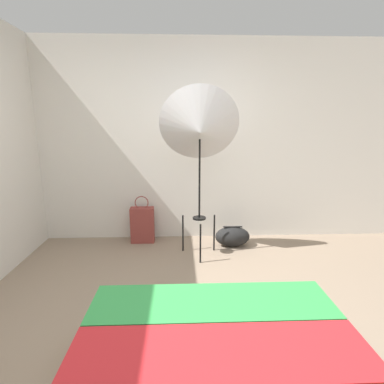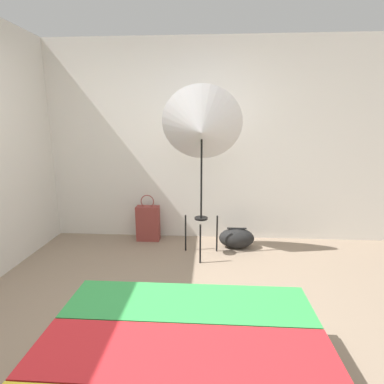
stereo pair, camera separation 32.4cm
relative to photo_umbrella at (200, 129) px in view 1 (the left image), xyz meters
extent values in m
plane|color=gray|center=(-0.32, -1.59, -1.49)|extent=(14.00, 14.00, 0.00)
cube|color=silver|center=(-0.32, 0.62, -0.19)|extent=(8.00, 0.05, 2.60)
cube|color=red|center=(-0.02, -2.10, -1.06)|extent=(1.53, 0.42, 0.04)
cube|color=green|center=(-0.02, -1.67, -1.06)|extent=(1.53, 0.42, 0.04)
cylinder|color=black|center=(0.00, -0.22, -1.26)|extent=(0.02, 0.02, 0.46)
cylinder|color=black|center=(-0.19, 0.11, -1.26)|extent=(0.02, 0.02, 0.46)
cylinder|color=black|center=(0.19, 0.11, -1.26)|extent=(0.02, 0.02, 0.46)
cylinder|color=black|center=(0.00, 0.00, -1.03)|extent=(0.16, 0.16, 0.02)
cylinder|color=black|center=(0.00, 0.00, -0.51)|extent=(0.02, 0.02, 1.04)
cone|color=silver|center=(0.00, 0.00, 0.01)|extent=(0.91, 0.59, 0.92)
cube|color=brown|center=(-0.73, 0.42, -1.25)|extent=(0.30, 0.15, 0.47)
torus|color=brown|center=(-0.73, 0.42, -0.95)|extent=(0.18, 0.01, 0.18)
ellipsoid|color=black|center=(0.44, 0.24, -1.36)|extent=(0.44, 0.26, 0.26)
cube|color=black|center=(0.44, 0.24, -1.23)|extent=(0.24, 0.04, 0.01)
camera|label=1|loc=(-0.22, -3.36, 0.06)|focal=28.00mm
camera|label=2|loc=(0.10, -3.36, 0.06)|focal=28.00mm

